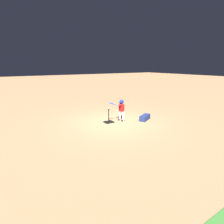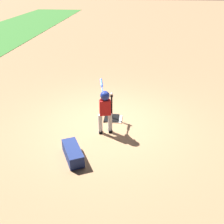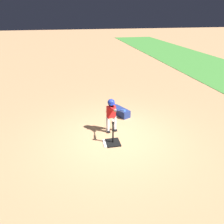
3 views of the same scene
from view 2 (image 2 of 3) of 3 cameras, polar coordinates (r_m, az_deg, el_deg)
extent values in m
plane|color=#AD7F56|center=(7.30, -1.02, -2.43)|extent=(90.00, 90.00, 0.00)
cube|color=white|center=(7.49, 0.48, -1.52)|extent=(0.45, 0.45, 0.02)
cube|color=black|center=(7.51, -0.08, -1.35)|extent=(0.47, 0.42, 0.04)
cylinder|color=black|center=(7.35, -0.08, 1.01)|extent=(0.05, 0.05, 0.65)
cylinder|color=black|center=(7.20, -0.09, 3.50)|extent=(0.08, 0.08, 0.05)
cylinder|color=silver|center=(6.74, -2.56, -2.60)|extent=(0.13, 0.13, 0.53)
cube|color=black|center=(6.87, -2.53, -4.22)|extent=(0.20, 0.13, 0.06)
cylinder|color=silver|center=(6.76, -0.42, -2.45)|extent=(0.13, 0.13, 0.53)
cube|color=black|center=(6.90, -0.44, -4.06)|extent=(0.20, 0.13, 0.06)
cube|color=red|center=(6.53, -1.54, 0.98)|extent=(0.21, 0.30, 0.39)
sphere|color=#936B4C|center=(6.40, -1.57, 3.47)|extent=(0.20, 0.20, 0.20)
sphere|color=navy|center=(6.40, -1.57, 3.58)|extent=(0.24, 0.24, 0.24)
cube|color=navy|center=(6.50, -1.67, 3.69)|extent=(0.16, 0.20, 0.01)
cylinder|color=red|center=(6.58, -2.09, 2.91)|extent=(0.32, 0.10, 0.11)
cylinder|color=red|center=(6.59, -1.32, 2.96)|extent=(0.31, 0.23, 0.11)
sphere|color=#936B4C|center=(6.73, -1.85, 3.31)|extent=(0.10, 0.10, 0.10)
cylinder|color=blue|center=(6.95, -2.14, 5.23)|extent=(0.60, 0.17, 0.28)
cylinder|color=blue|center=(7.10, -2.32, 6.40)|extent=(0.28, 0.12, 0.16)
cylinder|color=black|center=(6.71, -1.83, 3.19)|extent=(0.04, 0.05, 0.05)
sphere|color=white|center=(7.18, -0.09, 3.96)|extent=(0.07, 0.07, 0.07)
cube|color=navy|center=(5.96, -8.53, -8.80)|extent=(0.90, 0.66, 0.28)
camera|label=1|loc=(13.75, -33.67, 20.39)|focal=28.00mm
camera|label=3|loc=(12.15, 8.89, 27.48)|focal=35.00mm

